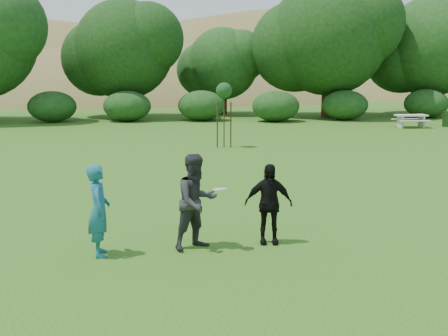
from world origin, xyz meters
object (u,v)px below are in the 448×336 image
object	(u,v)px
player_black	(268,204)
picnic_table	(411,119)
player_teal	(99,210)
player_grey	(196,202)
trash_can_near	(448,119)
sapling	(224,92)

from	to	relation	value
player_black	picnic_table	bearing A→B (deg)	64.97
player_teal	picnic_table	world-z (taller)	player_teal
picnic_table	player_grey	bearing A→B (deg)	-123.78
player_grey	trash_can_near	bearing A→B (deg)	22.16
player_teal	player_grey	xyz separation A→B (m)	(1.86, 0.23, 0.06)
player_teal	sapling	size ratio (longest dim) A/B	0.62
player_black	picnic_table	xyz separation A→B (m)	(12.33, 20.46, -0.30)
player_teal	player_black	xyz separation A→B (m)	(3.32, 0.39, -0.06)
trash_can_near	player_teal	bearing A→B (deg)	-130.55
player_teal	sapling	world-z (taller)	sapling
player_teal	player_grey	size ratio (longest dim) A/B	0.93
player_grey	player_black	xyz separation A→B (m)	(1.46, 0.16, -0.12)
player_grey	player_black	size ratio (longest dim) A/B	1.15
player_teal	player_black	distance (m)	3.35
sapling	picnic_table	bearing A→B (deg)	30.22
player_teal	player_black	world-z (taller)	player_teal
sapling	player_teal	bearing A→B (deg)	-105.63
sapling	picnic_table	world-z (taller)	sapling
player_teal	picnic_table	bearing A→B (deg)	-45.33
trash_can_near	picnic_table	distance (m)	2.40
trash_can_near	picnic_table	world-z (taller)	trash_can_near
player_teal	player_grey	distance (m)	1.88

